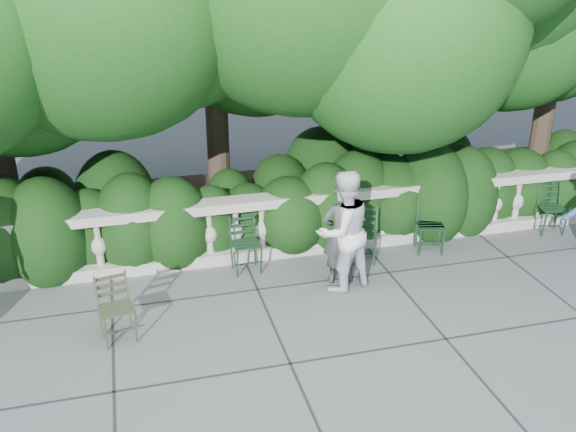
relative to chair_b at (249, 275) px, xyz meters
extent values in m
plane|color=#4E5055|center=(0.53, -1.26, 0.00)|extent=(90.00, 90.00, 0.00)
cube|color=#9E998E|center=(0.53, 0.54, 0.09)|extent=(12.00, 0.32, 0.18)
cube|color=#9E998E|center=(0.53, 0.54, 0.93)|extent=(12.00, 0.36, 0.14)
cylinder|color=#3F3023|center=(-3.47, 2.14, 1.40)|extent=(0.40, 0.40, 2.80)
cylinder|color=#3F3023|center=(0.03, 2.74, 1.70)|extent=(0.40, 0.40, 3.40)
cylinder|color=#3F3023|center=(3.53, 2.04, 1.50)|extent=(0.40, 0.40, 3.00)
cylinder|color=#3F3023|center=(6.53, 2.54, 1.30)|extent=(0.40, 0.40, 2.60)
ellipsoid|color=#0F370F|center=(6.53, 2.14, 3.40)|extent=(4.80, 4.80, 3.60)
imported|color=#3A393E|center=(1.23, -0.51, 0.75)|extent=(0.56, 0.38, 1.51)
imported|color=silver|center=(1.20, -0.68, 0.87)|extent=(1.01, 0.88, 1.75)
camera|label=1|loc=(-1.58, -8.24, 4.53)|focal=40.00mm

